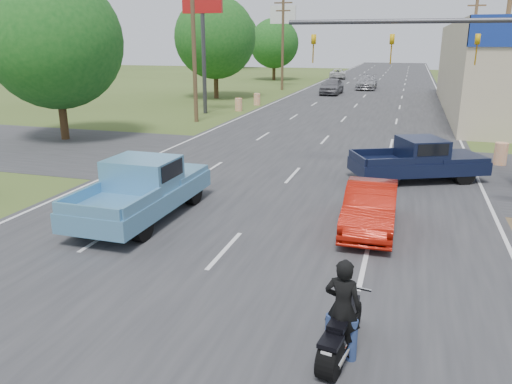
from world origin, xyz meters
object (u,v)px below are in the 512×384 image
(red_convertible, at_px, (370,208))
(distant_car_white, at_px, (338,74))
(distant_car_grey, at_px, (332,86))
(blue_pickup, at_px, (144,187))
(distant_car_silver, at_px, (367,82))
(rider, at_px, (342,313))
(motorcycle, at_px, (340,335))
(navy_pickup, at_px, (421,159))

(red_convertible, relative_size, distant_car_white, 0.82)
(red_convertible, xyz_separation_m, distant_car_grey, (-6.93, 38.11, 0.16))
(blue_pickup, xyz_separation_m, distant_car_white, (-2.62, 61.10, -0.26))
(distant_car_grey, xyz_separation_m, distant_car_white, (-2.51, 22.13, -0.14))
(distant_car_silver, bearing_deg, blue_pickup, -94.26)
(rider, bearing_deg, distant_car_white, -72.53)
(motorcycle, height_order, distant_car_silver, distant_car_silver)
(distant_car_silver, distance_m, distant_car_white, 16.25)
(navy_pickup, height_order, distant_car_white, navy_pickup)
(blue_pickup, distance_m, distant_car_white, 61.16)
(red_convertible, distance_m, distant_car_silver, 45.11)
(distant_car_silver, bearing_deg, red_convertible, -85.64)
(motorcycle, bearing_deg, rider, 90.00)
(distant_car_silver, bearing_deg, motorcycle, -86.25)
(distant_car_grey, bearing_deg, distant_car_silver, 68.31)
(red_convertible, distance_m, rider, 6.44)
(blue_pickup, distance_m, distant_car_silver, 45.88)
(red_convertible, height_order, distant_car_grey, distant_car_grey)
(rider, height_order, distant_car_silver, rider)
(distant_car_grey, relative_size, distant_car_white, 0.98)
(motorcycle, relative_size, distant_car_grey, 0.43)
(red_convertible, bearing_deg, blue_pickup, -173.67)
(red_convertible, relative_size, motorcycle, 1.96)
(rider, bearing_deg, red_convertible, -80.28)
(blue_pickup, relative_size, distant_car_grey, 1.17)
(navy_pickup, bearing_deg, blue_pickup, -75.47)
(red_convertible, xyz_separation_m, distant_car_silver, (-4.00, 44.93, 0.11))
(motorcycle, distance_m, distant_car_white, 67.39)
(red_convertible, relative_size, blue_pickup, 0.72)
(blue_pickup, bearing_deg, motorcycle, -38.74)
(rider, bearing_deg, blue_pickup, -29.71)
(red_convertible, bearing_deg, navy_pickup, 75.63)
(distant_car_grey, distance_m, distant_car_silver, 7.42)
(navy_pickup, bearing_deg, motorcycle, -31.92)
(rider, relative_size, distant_car_white, 0.35)
(navy_pickup, bearing_deg, rider, -31.91)
(navy_pickup, bearing_deg, red_convertible, -38.94)
(red_convertible, height_order, motorcycle, red_convertible)
(motorcycle, bearing_deg, navy_pickup, 92.88)
(blue_pickup, height_order, distant_car_white, blue_pickup)
(navy_pickup, relative_size, distant_car_silver, 1.00)
(motorcycle, xyz_separation_m, blue_pickup, (-6.86, 5.62, 0.48))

